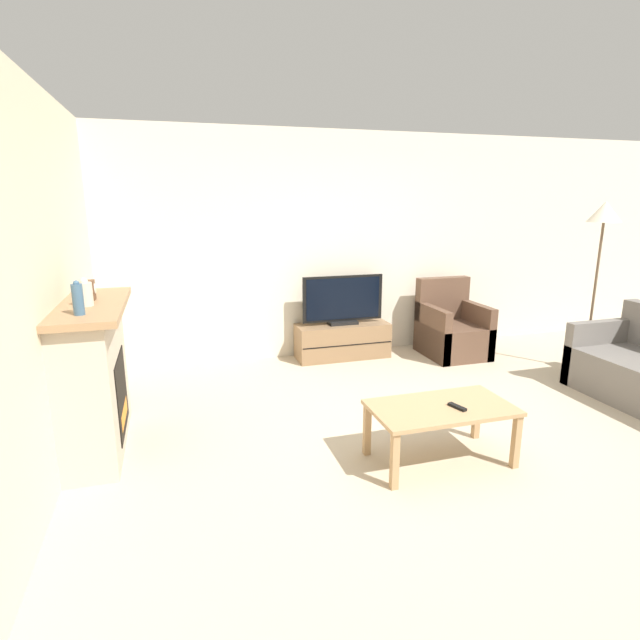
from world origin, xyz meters
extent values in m
plane|color=tan|center=(0.00, 0.00, 0.00)|extent=(24.00, 24.00, 0.00)
cube|color=beige|center=(0.00, 2.46, 1.35)|extent=(12.00, 0.06, 2.70)
cube|color=beige|center=(-2.89, 0.00, 1.35)|extent=(0.06, 12.00, 2.70)
cube|color=#B7A893|center=(-2.68, 0.59, 0.55)|extent=(0.37, 1.21, 1.11)
cube|color=black|center=(-2.49, 0.59, 0.42)|extent=(0.01, 0.66, 0.61)
cube|color=orange|center=(-2.49, 0.59, 0.25)|extent=(0.01, 0.46, 0.12)
cube|color=#93704C|center=(-2.65, 0.59, 1.13)|extent=(0.49, 1.33, 0.05)
cylinder|color=#385670|center=(-2.66, 0.19, 1.26)|extent=(0.07, 0.07, 0.21)
sphere|color=#385670|center=(-2.66, 0.19, 1.37)|extent=(0.04, 0.04, 0.04)
cylinder|color=beige|center=(-2.66, 0.49, 1.24)|extent=(0.11, 0.11, 0.17)
sphere|color=beige|center=(-2.66, 0.49, 1.34)|extent=(0.06, 0.06, 0.06)
cube|color=brown|center=(-2.66, 0.72, 1.23)|extent=(0.07, 0.11, 0.15)
cylinder|color=white|center=(-2.62, 0.72, 1.24)|extent=(0.00, 0.08, 0.08)
cube|color=brown|center=(-0.09, 2.19, 0.21)|extent=(1.14, 0.40, 0.43)
cube|color=black|center=(-0.09, 1.98, 0.21)|extent=(1.11, 0.01, 0.01)
cube|color=black|center=(-0.09, 2.19, 0.45)|extent=(0.35, 0.18, 0.04)
cube|color=black|center=(-0.09, 2.19, 0.74)|extent=(1.00, 0.03, 0.55)
cube|color=black|center=(-0.09, 2.17, 0.74)|extent=(0.92, 0.01, 0.50)
cube|color=brown|center=(1.25, 1.87, 0.20)|extent=(0.70, 0.76, 0.40)
cube|color=brown|center=(1.25, 2.18, 0.67)|extent=(0.70, 0.14, 0.54)
cube|color=brown|center=(0.95, 1.87, 0.32)|extent=(0.10, 0.76, 0.64)
cube|color=brown|center=(1.55, 1.87, 0.32)|extent=(0.10, 0.76, 0.64)
cube|color=#A37F56|center=(-0.23, -0.39, 0.42)|extent=(1.04, 0.57, 0.03)
cube|color=#A37F56|center=(-0.71, -0.63, 0.20)|extent=(0.05, 0.05, 0.41)
cube|color=#A37F56|center=(0.25, -0.63, 0.20)|extent=(0.05, 0.05, 0.41)
cube|color=#A37F56|center=(-0.71, -0.14, 0.20)|extent=(0.05, 0.05, 0.41)
cube|color=#A37F56|center=(0.25, -0.14, 0.20)|extent=(0.05, 0.05, 0.41)
cube|color=black|center=(-0.14, -0.45, 0.45)|extent=(0.08, 0.16, 0.02)
cube|color=#66605B|center=(2.28, 0.64, 0.33)|extent=(0.88, 0.11, 0.66)
cylinder|color=black|center=(2.42, 0.95, 0.01)|extent=(0.30, 0.30, 0.01)
cylinder|color=brown|center=(2.42, 0.95, 0.84)|extent=(0.03, 0.03, 1.65)
cone|color=beige|center=(2.42, 0.95, 1.78)|extent=(0.35, 0.35, 0.22)
camera|label=1|loc=(-2.06, -3.37, 1.91)|focal=28.00mm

